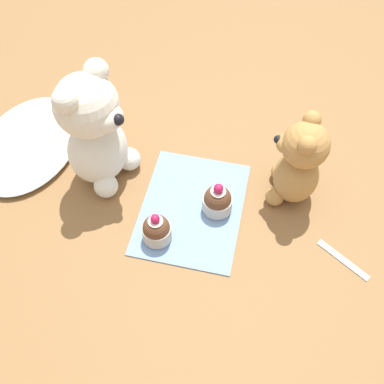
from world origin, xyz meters
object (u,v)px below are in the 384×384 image
cupcake_near_cream_bear (156,229)px  cupcake_near_tan_bear (217,200)px  teddy_bear_cream (95,131)px  teaspoon (343,260)px  teddy_bear_tan (298,164)px

cupcake_near_cream_bear → cupcake_near_tan_bear: (0.09, -0.10, -0.00)m
teddy_bear_cream → cupcake_near_tan_bear: teddy_bear_cream is taller
cupcake_near_tan_bear → teaspoon: cupcake_near_tan_bear is taller
teaspoon → cupcake_near_tan_bear: bearing=-160.7°
teddy_bear_cream → teddy_bear_tan: 0.38m
teddy_bear_cream → teddy_bear_tan: bearing=-67.6°
teddy_bear_tan → teaspoon: (-0.13, -0.11, -0.09)m
teddy_bear_tan → cupcake_near_cream_bear: size_ratio=2.70×
cupcake_near_cream_bear → teddy_bear_cream: bearing=49.2°
teddy_bear_tan → teaspoon: size_ratio=1.81×
teddy_bear_tan → cupcake_near_cream_bear: teddy_bear_tan is taller
cupcake_near_cream_bear → cupcake_near_tan_bear: cupcake_near_tan_bear is taller
cupcake_near_cream_bear → teddy_bear_tan: bearing=-55.4°
cupcake_near_cream_bear → cupcake_near_tan_bear: 0.13m
teddy_bear_cream → teddy_bear_tan: size_ratio=1.33×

